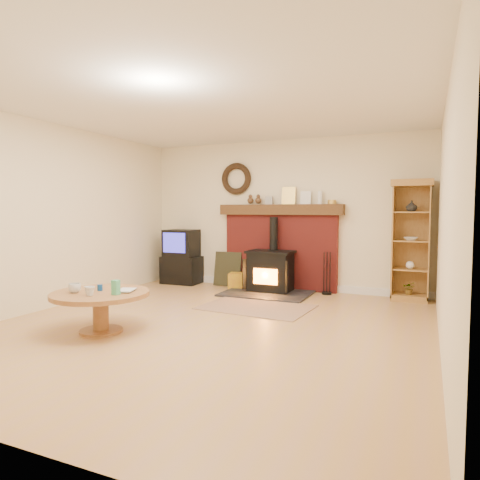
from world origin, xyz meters
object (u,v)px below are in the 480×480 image
at_px(wood_stove, 270,272).
at_px(curio_cabinet, 411,240).
at_px(tv_unit, 182,258).
at_px(coffee_table, 100,299).

height_order(wood_stove, curio_cabinet, curio_cabinet).
bearing_deg(curio_cabinet, tv_unit, -178.79).
bearing_deg(wood_stove, tv_unit, 173.90).
xyz_separation_m(curio_cabinet, coffee_table, (-3.14, -3.25, -0.55)).
relative_size(curio_cabinet, coffee_table, 1.69).
bearing_deg(coffee_table, tv_unit, 105.42).
height_order(curio_cabinet, coffee_table, curio_cabinet).
bearing_deg(curio_cabinet, coffee_table, -133.95).
height_order(tv_unit, curio_cabinet, curio_cabinet).
xyz_separation_m(wood_stove, coffee_table, (-0.97, -2.97, 0.03)).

